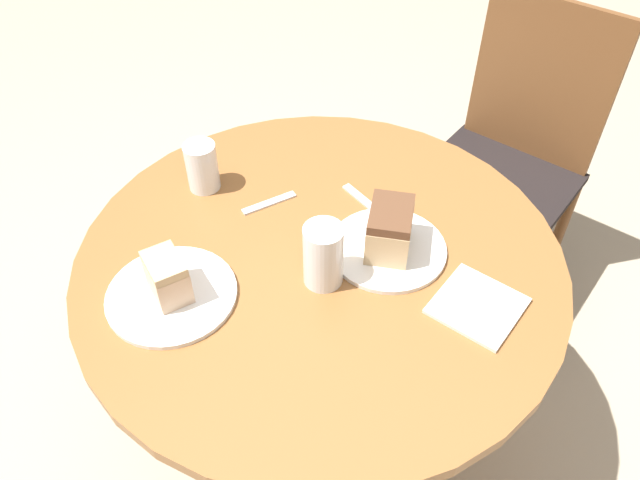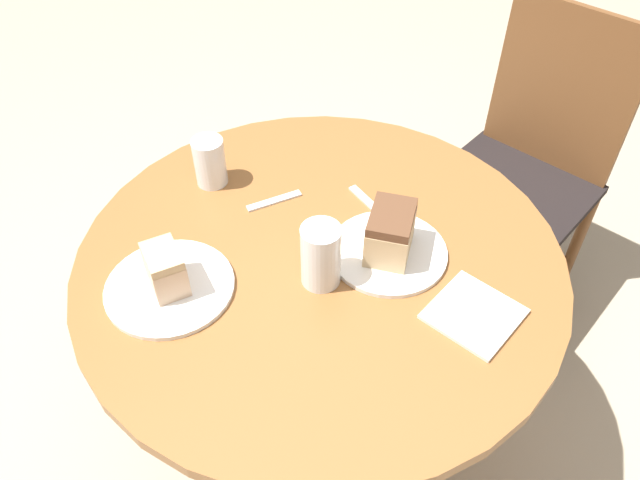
% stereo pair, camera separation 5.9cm
% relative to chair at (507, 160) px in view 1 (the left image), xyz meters
% --- Properties ---
extents(ground_plane, '(8.00, 8.00, 0.00)m').
position_rel_chair_xyz_m(ground_plane, '(-0.15, -0.85, -0.49)').
color(ground_plane, tan).
extents(table, '(0.99, 0.99, 0.75)m').
position_rel_chair_xyz_m(table, '(-0.15, -0.85, 0.05)').
color(table, brown).
rests_on(table, ground_plane).
extents(chair, '(0.48, 0.48, 0.95)m').
position_rel_chair_xyz_m(chair, '(0.00, 0.00, 0.00)').
color(chair, brown).
rests_on(chair, ground_plane).
extents(plate_near, '(0.24, 0.24, 0.01)m').
position_rel_chair_xyz_m(plate_near, '(-0.04, -0.77, 0.26)').
color(plate_near, white).
rests_on(plate_near, table).
extents(plate_far, '(0.25, 0.25, 0.01)m').
position_rel_chair_xyz_m(plate_far, '(-0.33, -1.09, 0.26)').
color(plate_far, white).
rests_on(plate_far, table).
extents(cake_slice_near, '(0.12, 0.14, 0.10)m').
position_rel_chair_xyz_m(cake_slice_near, '(-0.04, -0.77, 0.31)').
color(cake_slice_near, tan).
rests_on(cake_slice_near, plate_near).
extents(cake_slice_far, '(0.11, 0.10, 0.09)m').
position_rel_chair_xyz_m(cake_slice_far, '(-0.33, -1.09, 0.31)').
color(cake_slice_far, beige).
rests_on(cake_slice_far, plate_far).
extents(glass_lemonade, '(0.08, 0.08, 0.13)m').
position_rel_chair_xyz_m(glass_lemonade, '(-0.11, -0.90, 0.31)').
color(glass_lemonade, beige).
rests_on(glass_lemonade, table).
extents(glass_water, '(0.07, 0.07, 0.11)m').
position_rel_chair_xyz_m(glass_water, '(-0.49, -0.80, 0.30)').
color(glass_water, silver).
rests_on(glass_water, table).
extents(napkin_stack, '(0.17, 0.17, 0.01)m').
position_rel_chair_xyz_m(napkin_stack, '(0.17, -0.81, 0.26)').
color(napkin_stack, silver).
rests_on(napkin_stack, table).
extents(fork, '(0.15, 0.07, 0.00)m').
position_rel_chair_xyz_m(fork, '(-0.14, -0.66, 0.26)').
color(fork, silver).
rests_on(fork, table).
extents(spoon, '(0.08, 0.12, 0.00)m').
position_rel_chair_xyz_m(spoon, '(-0.33, -0.77, 0.26)').
color(spoon, silver).
rests_on(spoon, table).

